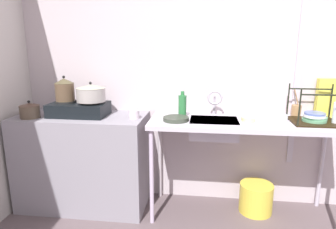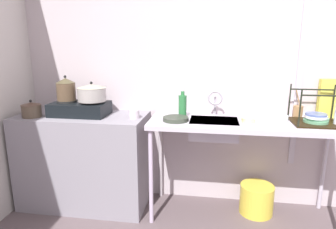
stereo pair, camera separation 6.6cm
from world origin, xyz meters
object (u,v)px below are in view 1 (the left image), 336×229
Objects in this scene: pot_beside_stove at (30,110)px; sink_basin at (214,128)px; utensil_jar at (296,110)px; cup_by_rack at (282,119)px; frying_pan at (176,119)px; cereal_box at (325,98)px; pot_on_right_burner at (91,93)px; dish_rack at (315,118)px; percolator at (134,110)px; small_bowl_on_drainboard at (248,119)px; stove at (79,109)px; faucet at (215,99)px; bottle_by_sink at (182,106)px; pot_on_left_burner at (65,89)px; bucket_on_floor at (256,198)px.

pot_beside_stove is 1.60m from sink_basin.
utensil_jar is at bearing 16.56° from sink_basin.
pot_beside_stove reaches higher than cup_by_rack.
frying_pan is 1.32m from cereal_box.
pot_on_right_burner is 1.89m from dish_rack.
small_bowl_on_drainboard is (0.96, 0.02, -0.05)m from percolator.
sink_basin is at bearing -0.32° from stove.
frying_pan reaches higher than sink_basin.
percolator is 0.71m from faucet.
sink_basin is 1.09× the size of dish_rack.
frying_pan is at bearing -178.98° from cup_by_rack.
faucet reaches higher than bottle_by_sink.
dish_rack is at bearing 0.11° from pot_on_right_burner.
utensil_jar is at bearing 55.94° from cup_by_rack.
dish_rack reaches higher than utensil_jar.
frying_pan is at bearing -5.75° from pot_on_right_burner.
dish_rack is at bearing -2.86° from bottle_by_sink.
cup_by_rack is 0.27m from small_bowl_on_drainboard.
dish_rack is 3.26× the size of small_bowl_on_drainboard.
pot_on_left_burner is 2.29m from cereal_box.
small_bowl_on_drainboard is 0.74m from cereal_box.
bottle_by_sink reaches higher than small_bowl_on_drainboard.
pot_beside_stove is at bearing -174.59° from bucket_on_floor.
cup_by_rack is 0.83m from bottle_by_sink.
faucet is at bearing 149.90° from small_bowl_on_drainboard.
dish_rack is 0.29m from cereal_box.
utensil_jar is at bearing 112.70° from dish_rack.
pot_beside_stove is 0.57× the size of bucket_on_floor.
faucet is (1.32, 0.13, -0.08)m from pot_on_left_burner.
utensil_jar is at bearing 25.27° from bucket_on_floor.
utensil_jar reaches higher than sink_basin.
percolator is (0.51, -0.05, 0.01)m from stove.
bottle_by_sink is at bearing -165.74° from faucet.
bottle_by_sink reaches higher than percolator.
utensil_jar is (0.72, 0.22, 0.13)m from sink_basin.
pot_beside_stove reaches higher than sink_basin.
bucket_on_floor is (-0.13, 0.12, -0.77)m from cup_by_rack.
stove is 1.25× the size of sink_basin.
faucet is (1.59, 0.26, 0.09)m from pot_beside_stove.
percolator is at bearing -178.02° from dish_rack.
frying_pan is 0.16m from bottle_by_sink.
dish_rack is at bearing -8.90° from faucet.
pot_on_left_burner is 0.61× the size of dish_rack.
pot_beside_stove is 0.74× the size of bottle_by_sink.
dish_rack is at bearing 0.73° from sink_basin.
frying_pan is at bearing -175.94° from dish_rack.
pot_on_right_burner is (0.12, -0.00, 0.15)m from stove.
stove is 6.31× the size of cup_by_rack.
cereal_box reaches higher than sink_basin.
pot_on_right_burner is 1.37m from small_bowl_on_drainboard.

